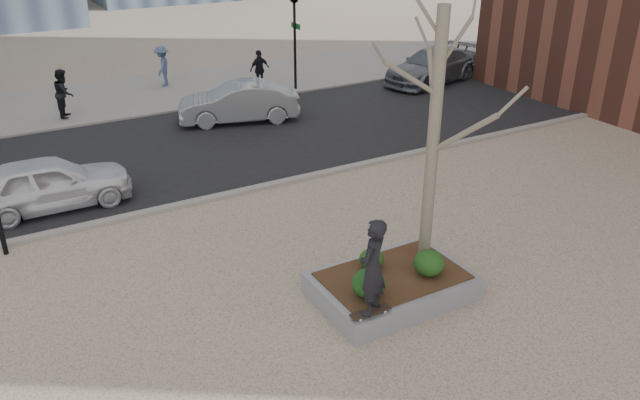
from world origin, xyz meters
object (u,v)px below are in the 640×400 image
skateboarder (373,267)px  police_car (49,183)px  planter (392,286)px  skateboard (371,313)px

skateboarder → police_car: bearing=-96.4°
police_car → skateboarder: bearing=-153.3°
planter → police_car: 9.17m
planter → skateboarder: bearing=-142.4°
skateboard → police_car: police_car is taller
police_car → planter: bearing=-144.9°
skateboard → police_car: bearing=117.7°
skateboard → skateboarder: bearing=0.0°
planter → police_car: size_ratio=0.75×
planter → skateboard: skateboard is taller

